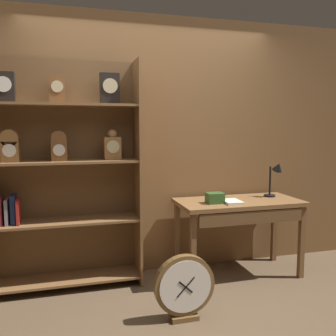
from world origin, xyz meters
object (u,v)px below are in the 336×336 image
at_px(desk_lamp, 275,175).
at_px(toolbox_small, 215,198).
at_px(open_repair_manual, 232,202).
at_px(workbench, 240,210).
at_px(bookshelf, 59,172).
at_px(round_clock_large, 184,287).

distance_m(desk_lamp, toolbox_small, 0.76).
xyz_separation_m(toolbox_small, open_repair_manual, (0.16, -0.04, -0.04)).
height_order(workbench, desk_lamp, desk_lamp).
height_order(bookshelf, toolbox_small, bookshelf).
height_order(toolbox_small, round_clock_large, toolbox_small).
xyz_separation_m(toolbox_small, round_clock_large, (-0.51, -0.63, -0.55)).
height_order(bookshelf, desk_lamp, bookshelf).
relative_size(bookshelf, desk_lamp, 5.61).
bearing_deg(bookshelf, workbench, -6.65).
height_order(workbench, toolbox_small, toolbox_small).
relative_size(open_repair_manual, round_clock_large, 0.42).
bearing_deg(toolbox_small, round_clock_large, -128.95).
bearing_deg(open_repair_manual, desk_lamp, 18.77).
bearing_deg(round_clock_large, desk_lamp, 31.44).
bearing_deg(desk_lamp, round_clock_large, -148.56).
relative_size(toolbox_small, open_repair_manual, 0.73).
relative_size(workbench, toolbox_small, 7.68).
bearing_deg(bookshelf, toolbox_small, -9.59).
height_order(desk_lamp, round_clock_large, desk_lamp).
xyz_separation_m(bookshelf, toolbox_small, (1.43, -0.24, -0.27)).
xyz_separation_m(workbench, round_clock_large, (-0.80, -0.68, -0.40)).
distance_m(workbench, toolbox_small, 0.32).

